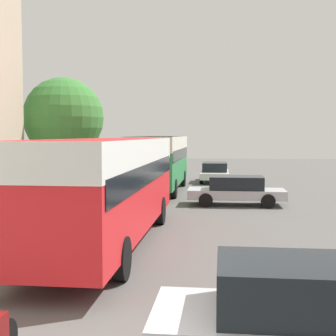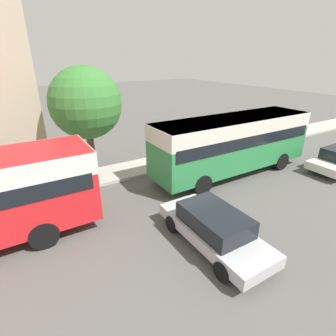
{
  "view_description": "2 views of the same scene",
  "coord_description": "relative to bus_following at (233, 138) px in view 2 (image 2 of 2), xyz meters",
  "views": [
    {
      "loc": [
        1.69,
        -5.15,
        3.26
      ],
      "look_at": [
        -0.74,
        16.02,
        1.76
      ],
      "focal_mm": 50.0,
      "sensor_mm": 36.0,
      "label": 1
    },
    {
      "loc": [
        7.93,
        11.46,
        6.11
      ],
      "look_at": [
        -0.73,
        16.72,
        1.78
      ],
      "focal_mm": 28.0,
      "sensor_mm": 36.0,
      "label": 2
    }
  ],
  "objects": [
    {
      "name": "bus_following",
      "position": [
        0.0,
        0.0,
        0.0
      ],
      "size": [
        2.51,
        9.38,
        3.18
      ],
      "color": "#2D8447",
      "rests_on": "ground_plane"
    },
    {
      "name": "car_crossing",
      "position": [
        4.24,
        -4.86,
        -1.34
      ],
      "size": [
        4.47,
        1.82,
        1.35
      ],
      "rotation": [
        0.0,
        0.0,
        1.57
      ],
      "color": "#B7B7BC",
      "rests_on": "ground_plane"
    },
    {
      "name": "street_tree",
      "position": [
        -3.36,
        -6.77,
        1.94
      ],
      "size": [
        3.5,
        3.5,
        5.62
      ],
      "color": "brown",
      "rests_on": "sidewalk"
    },
    {
      "name": "pedestrian_near_curb",
      "position": [
        -2.56,
        -11.03,
        -1.01
      ],
      "size": [
        0.38,
        0.38,
        1.76
      ],
      "color": "#232838",
      "rests_on": "sidewalk"
    }
  ]
}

